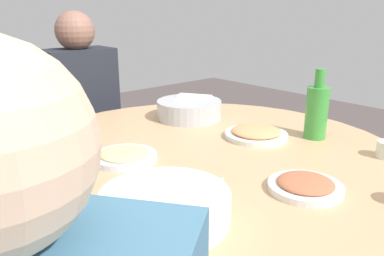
{
  "coord_description": "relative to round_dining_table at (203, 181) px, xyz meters",
  "views": [
    {
      "loc": [
        -0.89,
        0.83,
        1.21
      ],
      "look_at": [
        0.02,
        0.03,
        0.83
      ],
      "focal_mm": 36.2,
      "sensor_mm": 36.0,
      "label": 1
    }
  ],
  "objects": [
    {
      "name": "dish_shrimp",
      "position": [
        -0.03,
        -0.24,
        0.13
      ],
      "size": [
        0.23,
        0.23,
        0.04
      ],
      "color": "silver",
      "rests_on": "round_dining_table"
    },
    {
      "name": "dish_tofu_braise",
      "position": [
        -0.39,
        0.0,
        0.13
      ],
      "size": [
        0.19,
        0.19,
        0.04
      ],
      "color": "silver",
      "rests_on": "round_dining_table"
    },
    {
      "name": "tea_cup_side",
      "position": [
        0.56,
        0.21,
        0.14
      ],
      "size": [
        0.06,
        0.06,
        0.06
      ],
      "primitive_type": "cylinder",
      "color": "#38578D",
      "rests_on": "round_dining_table"
    },
    {
      "name": "dish_noodles",
      "position": [
        0.1,
        0.24,
        0.13
      ],
      "size": [
        0.2,
        0.2,
        0.03
      ],
      "color": "silver",
      "rests_on": "round_dining_table"
    },
    {
      "name": "stool_for_diner_right",
      "position": [
        0.92,
        -0.01,
        -0.42
      ],
      "size": [
        0.37,
        0.37,
        0.43
      ],
      "primitive_type": "cylinder",
      "color": "brown",
      "rests_on": "ground"
    },
    {
      "name": "soup_bowl",
      "position": [
        -0.27,
        0.36,
        0.14
      ],
      "size": [
        0.3,
        0.32,
        0.07
      ],
      "color": "white",
      "rests_on": "round_dining_table"
    },
    {
      "name": "green_bottle",
      "position": [
        -0.17,
        -0.4,
        0.21
      ],
      "size": [
        0.08,
        0.08,
        0.25
      ],
      "color": "green",
      "rests_on": "round_dining_table"
    },
    {
      "name": "round_dining_table",
      "position": [
        0.0,
        0.0,
        0.0
      ],
      "size": [
        1.35,
        1.35,
        0.75
      ],
      "color": "#99999E",
      "rests_on": "ground"
    },
    {
      "name": "diner_right",
      "position": [
        0.92,
        -0.01,
        0.11
      ],
      "size": [
        0.35,
        0.34,
        0.76
      ],
      "color": "#2D333D",
      "rests_on": "stool_for_diner_right"
    },
    {
      "name": "rice_bowl",
      "position": [
        0.33,
        -0.23,
        0.15
      ],
      "size": [
        0.28,
        0.28,
        0.09
      ],
      "color": "#B2B5BA",
      "rests_on": "round_dining_table"
    }
  ]
}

